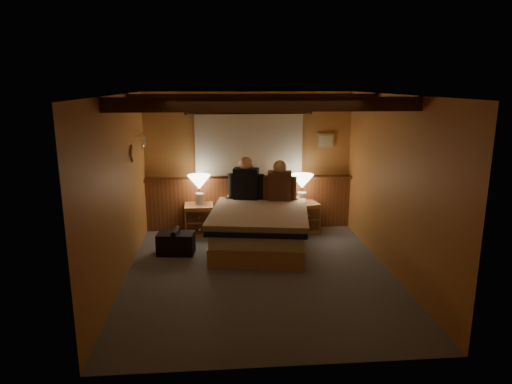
{
  "coord_description": "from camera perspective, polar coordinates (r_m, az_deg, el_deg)",
  "views": [
    {
      "loc": [
        -0.54,
        -5.77,
        2.55
      ],
      "look_at": [
        -0.02,
        0.4,
        1.06
      ],
      "focal_mm": 32.0,
      "sensor_mm": 36.0,
      "label": 1
    }
  ],
  "objects": [
    {
      "name": "ceiling_beams",
      "position": [
        5.95,
        0.38,
        11.24
      ],
      "size": [
        3.6,
        1.65,
        0.16
      ],
      "color": "#402410",
      "rests_on": "ceiling"
    },
    {
      "name": "wall_front",
      "position": [
        3.95,
        3.33,
        -6.46
      ],
      "size": [
        3.6,
        0.0,
        3.6
      ],
      "primitive_type": "plane",
      "rotation": [
        -1.57,
        0.0,
        0.0
      ],
      "color": "#B0823F",
      "rests_on": "floor"
    },
    {
      "name": "lamp_right",
      "position": [
        7.84,
        5.79,
        1.12
      ],
      "size": [
        0.38,
        0.38,
        0.5
      ],
      "color": "white",
      "rests_on": "nightstand_right"
    },
    {
      "name": "curtain_window",
      "position": [
        7.89,
        -0.88,
        6.05
      ],
      "size": [
        2.18,
        0.09,
        1.11
      ],
      "color": "#402410",
      "rests_on": "wall_back"
    },
    {
      "name": "ceiling",
      "position": [
        5.8,
        0.51,
        12.06
      ],
      "size": [
        4.2,
        4.2,
        0.0
      ],
      "primitive_type": "plane",
      "rotation": [
        3.14,
        0.0,
        0.0
      ],
      "color": "tan",
      "rests_on": "wall_back"
    },
    {
      "name": "coat_rail",
      "position": [
        7.5,
        -13.95,
        6.39
      ],
      "size": [
        0.05,
        0.55,
        0.24
      ],
      "color": "silver",
      "rests_on": "wall_left"
    },
    {
      "name": "wainscot",
      "position": [
        8.1,
        -0.86,
        -1.23
      ],
      "size": [
        3.6,
        0.23,
        0.94
      ],
      "color": "brown",
      "rests_on": "wall_back"
    },
    {
      "name": "bed",
      "position": [
        7.17,
        0.45,
        -4.49
      ],
      "size": [
        1.7,
        2.06,
        0.64
      ],
      "rotation": [
        0.0,
        0.0,
        -0.16
      ],
      "color": "tan",
      "rests_on": "floor"
    },
    {
      "name": "person_left",
      "position": [
        7.65,
        -1.25,
        1.34
      ],
      "size": [
        0.6,
        0.32,
        0.74
      ],
      "rotation": [
        0.0,
        0.0,
        -0.22
      ],
      "color": "black",
      "rests_on": "bed"
    },
    {
      "name": "wall_back",
      "position": [
        8.01,
        -0.91,
        3.84
      ],
      "size": [
        3.6,
        0.0,
        3.6
      ],
      "primitive_type": "plane",
      "rotation": [
        1.57,
        0.0,
        0.0
      ],
      "color": "#B0823F",
      "rests_on": "floor"
    },
    {
      "name": "nightstand_right",
      "position": [
        8.01,
        5.97,
        -3.14
      ],
      "size": [
        0.55,
        0.51,
        0.52
      ],
      "rotation": [
        0.0,
        0.0,
        0.21
      ],
      "color": "tan",
      "rests_on": "floor"
    },
    {
      "name": "nightstand_left",
      "position": [
        7.88,
        -7.11,
        -3.43
      ],
      "size": [
        0.5,
        0.45,
        0.53
      ],
      "rotation": [
        0.0,
        0.0,
        0.04
      ],
      "color": "tan",
      "rests_on": "floor"
    },
    {
      "name": "framed_print",
      "position": [
        8.14,
        8.68,
        6.33
      ],
      "size": [
        0.3,
        0.04,
        0.25
      ],
      "color": "tan",
      "rests_on": "wall_back"
    },
    {
      "name": "wall_right",
      "position": [
        6.37,
        16.82,
        0.73
      ],
      "size": [
        0.0,
        4.2,
        4.2
      ],
      "primitive_type": "plane",
      "rotation": [
        1.57,
        0.0,
        -1.57
      ],
      "color": "#B0823F",
      "rests_on": "floor"
    },
    {
      "name": "wall_left",
      "position": [
        6.06,
        -16.71,
        0.1
      ],
      "size": [
        0.0,
        4.2,
        4.2
      ],
      "primitive_type": "plane",
      "rotation": [
        1.57,
        0.0,
        1.57
      ],
      "color": "#B0823F",
      "rests_on": "floor"
    },
    {
      "name": "duffel_bag",
      "position": [
        7.08,
        -9.97,
        -6.29
      ],
      "size": [
        0.58,
        0.39,
        0.39
      ],
      "rotation": [
        0.0,
        0.0,
        -0.11
      ],
      "color": "black",
      "rests_on": "floor"
    },
    {
      "name": "person_right",
      "position": [
        7.59,
        2.97,
        1.07
      ],
      "size": [
        0.57,
        0.28,
        0.69
      ],
      "rotation": [
        0.0,
        0.0,
        -0.15
      ],
      "color": "#4D2E1E",
      "rests_on": "bed"
    },
    {
      "name": "lamp_left",
      "position": [
        7.74,
        -7.12,
        1.0
      ],
      "size": [
        0.39,
        0.39,
        0.51
      ],
      "color": "white",
      "rests_on": "nightstand_left"
    },
    {
      "name": "floor",
      "position": [
        6.33,
        0.47,
        -10.19
      ],
      "size": [
        4.2,
        4.2,
        0.0
      ],
      "primitive_type": "plane",
      "color": "#565C66",
      "rests_on": "ground"
    }
  ]
}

